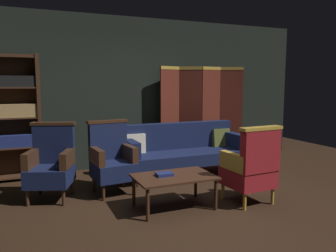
{
  "coord_description": "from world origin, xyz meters",
  "views": [
    {
      "loc": [
        -1.9,
        -3.72,
        1.58
      ],
      "look_at": [
        0.0,
        0.8,
        0.95
      ],
      "focal_mm": 35.73,
      "sensor_mm": 36.0,
      "label": 1
    }
  ],
  "objects_px": {
    "armchair_wing_left": "(51,163)",
    "armchair_wing_right": "(112,159)",
    "velvet_couch": "(183,148)",
    "book_navy_cloth": "(164,174)",
    "folding_screen": "(201,113)",
    "bookshelf": "(11,115)",
    "armchair_gilt_accent": "(251,167)",
    "coffee_table": "(174,179)"
  },
  "relations": [
    {
      "from": "folding_screen",
      "to": "bookshelf",
      "type": "xyz_separation_m",
      "value": [
        -3.41,
        0.07,
        0.08
      ]
    },
    {
      "from": "armchair_wing_left",
      "to": "book_navy_cloth",
      "type": "xyz_separation_m",
      "value": [
        1.29,
        -0.94,
        -0.05
      ]
    },
    {
      "from": "folding_screen",
      "to": "armchair_wing_right",
      "type": "xyz_separation_m",
      "value": [
        -2.08,
        -1.16,
        -0.5
      ]
    },
    {
      "from": "coffee_table",
      "to": "velvet_couch",
      "type": "bearing_deg",
      "value": 60.9
    },
    {
      "from": "armchair_wing_right",
      "to": "armchair_gilt_accent",
      "type": "bearing_deg",
      "value": -36.42
    },
    {
      "from": "bookshelf",
      "to": "velvet_couch",
      "type": "distance_m",
      "value": 2.87
    },
    {
      "from": "armchair_wing_right",
      "to": "book_navy_cloth",
      "type": "xyz_separation_m",
      "value": [
        0.46,
        -0.88,
        -0.05
      ]
    },
    {
      "from": "velvet_couch",
      "to": "bookshelf",
      "type": "bearing_deg",
      "value": 164.62
    },
    {
      "from": "bookshelf",
      "to": "velvet_couch",
      "type": "bearing_deg",
      "value": -15.38
    },
    {
      "from": "armchair_wing_right",
      "to": "coffee_table",
      "type": "bearing_deg",
      "value": -58.18
    },
    {
      "from": "folding_screen",
      "to": "velvet_couch",
      "type": "height_order",
      "value": "folding_screen"
    },
    {
      "from": "armchair_gilt_accent",
      "to": "coffee_table",
      "type": "bearing_deg",
      "value": 166.69
    },
    {
      "from": "velvet_couch",
      "to": "folding_screen",
      "type": "bearing_deg",
      "value": 43.12
    },
    {
      "from": "bookshelf",
      "to": "book_navy_cloth",
      "type": "distance_m",
      "value": 2.85
    },
    {
      "from": "coffee_table",
      "to": "armchair_gilt_accent",
      "type": "xyz_separation_m",
      "value": [
        1.0,
        -0.24,
        0.12
      ]
    },
    {
      "from": "armchair_wing_left",
      "to": "armchair_gilt_accent",
      "type": "bearing_deg",
      "value": -26.84
    },
    {
      "from": "velvet_couch",
      "to": "armchair_wing_left",
      "type": "bearing_deg",
      "value": -168.66
    },
    {
      "from": "folding_screen",
      "to": "armchair_wing_right",
      "type": "distance_m",
      "value": 2.43
    },
    {
      "from": "bookshelf",
      "to": "armchair_wing_right",
      "type": "distance_m",
      "value": 1.91
    },
    {
      "from": "armchair_gilt_accent",
      "to": "armchair_wing_left",
      "type": "xyz_separation_m",
      "value": [
        -2.4,
        1.22,
        0.0
      ]
    },
    {
      "from": "coffee_table",
      "to": "armchair_wing_right",
      "type": "relative_size",
      "value": 0.96
    },
    {
      "from": "armchair_wing_right",
      "to": "armchair_wing_left",
      "type": "bearing_deg",
      "value": 176.3
    },
    {
      "from": "folding_screen",
      "to": "velvet_couch",
      "type": "xyz_separation_m",
      "value": [
        -0.71,
        -0.67,
        -0.53
      ]
    },
    {
      "from": "book_navy_cloth",
      "to": "coffee_table",
      "type": "bearing_deg",
      "value": -20.67
    },
    {
      "from": "coffee_table",
      "to": "book_navy_cloth",
      "type": "distance_m",
      "value": 0.14
    },
    {
      "from": "bookshelf",
      "to": "armchair_gilt_accent",
      "type": "height_order",
      "value": "bookshelf"
    },
    {
      "from": "armchair_wing_left",
      "to": "armchair_wing_right",
      "type": "xyz_separation_m",
      "value": [
        0.83,
        -0.05,
        0.0
      ]
    },
    {
      "from": "coffee_table",
      "to": "armchair_wing_right",
      "type": "distance_m",
      "value": 1.1
    },
    {
      "from": "coffee_table",
      "to": "armchair_wing_right",
      "type": "bearing_deg",
      "value": 121.82
    },
    {
      "from": "coffee_table",
      "to": "book_navy_cloth",
      "type": "xyz_separation_m",
      "value": [
        -0.11,
        0.04,
        0.07
      ]
    },
    {
      "from": "folding_screen",
      "to": "armchair_wing_left",
      "type": "xyz_separation_m",
      "value": [
        -2.91,
        -1.11,
        -0.5
      ]
    },
    {
      "from": "velvet_couch",
      "to": "book_navy_cloth",
      "type": "bearing_deg",
      "value": -123.34
    },
    {
      "from": "armchair_gilt_accent",
      "to": "armchair_wing_left",
      "type": "bearing_deg",
      "value": 153.16
    },
    {
      "from": "coffee_table",
      "to": "armchair_gilt_accent",
      "type": "bearing_deg",
      "value": -13.31
    },
    {
      "from": "coffee_table",
      "to": "armchair_gilt_accent",
      "type": "relative_size",
      "value": 0.96
    },
    {
      "from": "armchair_wing_right",
      "to": "book_navy_cloth",
      "type": "height_order",
      "value": "armchair_wing_right"
    },
    {
      "from": "coffee_table",
      "to": "book_navy_cloth",
      "type": "relative_size",
      "value": 4.76
    },
    {
      "from": "bookshelf",
      "to": "armchair_wing_right",
      "type": "height_order",
      "value": "bookshelf"
    },
    {
      "from": "velvet_couch",
      "to": "armchair_wing_left",
      "type": "relative_size",
      "value": 2.04
    },
    {
      "from": "armchair_wing_right",
      "to": "folding_screen",
      "type": "bearing_deg",
      "value": 29.2
    },
    {
      "from": "coffee_table",
      "to": "armchair_wing_right",
      "type": "xyz_separation_m",
      "value": [
        -0.57,
        0.93,
        0.12
      ]
    },
    {
      "from": "armchair_wing_right",
      "to": "book_navy_cloth",
      "type": "relative_size",
      "value": 4.95
    }
  ]
}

